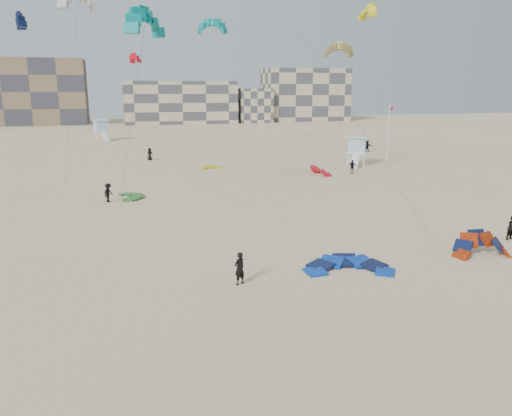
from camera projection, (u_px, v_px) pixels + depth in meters
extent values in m
plane|color=beige|center=(297.00, 297.00, 23.69)|extent=(320.00, 320.00, 0.00)
imported|color=black|center=(239.00, 268.00, 25.06)|extent=(0.74, 0.65, 1.70)
imported|color=black|center=(108.00, 193.00, 43.55)|extent=(1.12, 1.24, 1.67)
imported|color=black|center=(352.00, 167.00, 58.22)|extent=(1.02, 0.88, 1.65)
imported|color=black|center=(150.00, 154.00, 69.52)|extent=(0.97, 0.78, 1.72)
imported|color=black|center=(367.00, 146.00, 78.81)|extent=(1.31, 1.72, 1.81)
cylinder|color=#3F3F3F|center=(133.00, 113.00, 40.71)|extent=(2.55, 1.63, 13.53)
cylinder|color=#3F3F3F|center=(338.00, 91.00, 36.46)|extent=(4.91, 17.60, 17.06)
cylinder|color=#3F3F3F|center=(71.00, 92.00, 47.33)|extent=(2.18, 5.63, 16.87)
cylinder|color=#3F3F3F|center=(191.00, 51.00, 60.93)|extent=(7.78, 13.59, 26.33)
cylinder|color=#3F3F3F|center=(339.00, 109.00, 57.67)|extent=(0.05, 1.71, 12.88)
cylinder|color=#3F3F3F|center=(376.00, 82.00, 76.46)|extent=(3.96, 0.32, 19.66)
cylinder|color=#3F3F3F|center=(21.00, 92.00, 61.39)|extent=(1.18, 2.97, 16.66)
cylinder|color=#3F3F3F|center=(217.00, 87.00, 78.70)|extent=(0.62, 4.16, 18.14)
cylinder|color=#3F3F3F|center=(141.00, 102.00, 78.41)|extent=(0.75, 10.09, 13.51)
cube|color=white|center=(357.00, 152.00, 64.67)|extent=(3.53, 3.53, 0.13)
cube|color=#A5C7E2|center=(357.00, 145.00, 64.44)|extent=(2.90, 2.90, 1.84)
cube|color=white|center=(358.00, 137.00, 64.21)|extent=(3.66, 3.66, 0.15)
cube|color=white|center=(366.00, 162.00, 62.55)|extent=(2.14, 2.70, 1.52)
cube|color=white|center=(101.00, 131.00, 96.28)|extent=(3.39, 3.39, 0.14)
cube|color=#A5C7E2|center=(101.00, 126.00, 96.04)|extent=(2.79, 2.79, 1.96)
cube|color=white|center=(101.00, 120.00, 95.80)|extent=(3.51, 3.51, 0.16)
cube|color=white|center=(101.00, 137.00, 94.02)|extent=(1.70, 2.95, 1.63)
cylinder|color=white|center=(388.00, 135.00, 65.26)|extent=(0.10, 0.10, 7.69)
cube|color=#BA1836|center=(391.00, 109.00, 64.56)|extent=(0.58, 0.02, 0.38)
cube|color=#776048|center=(34.00, 92.00, 139.68)|extent=(28.00, 14.00, 18.00)
cube|color=#BEB08C|center=(179.00, 102.00, 146.88)|extent=(32.00, 16.00, 12.00)
cube|color=#BEB08C|center=(304.00, 95.00, 158.55)|extent=(26.00, 14.00, 16.00)
cube|color=#BEB08C|center=(253.00, 105.00, 150.87)|extent=(10.00, 10.00, 10.00)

